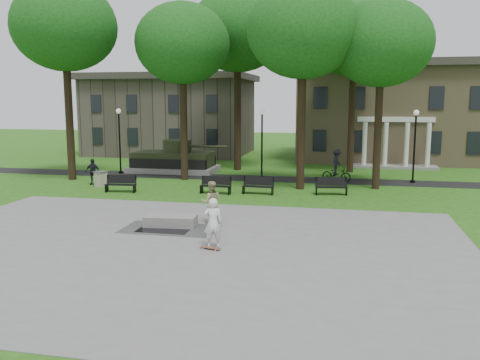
% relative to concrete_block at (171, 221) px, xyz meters
% --- Properties ---
extents(ground, '(120.00, 120.00, 0.00)m').
position_rel_concrete_block_xyz_m(ground, '(1.12, 1.86, -0.24)').
color(ground, '#264E12').
rests_on(ground, ground).
extents(plaza, '(22.00, 16.00, 0.02)m').
position_rel_concrete_block_xyz_m(plaza, '(1.12, -3.14, -0.23)').
color(plaza, gray).
rests_on(plaza, ground).
extents(footpath, '(44.00, 2.60, 0.01)m').
position_rel_concrete_block_xyz_m(footpath, '(1.12, 13.86, -0.24)').
color(footpath, black).
rests_on(footpath, ground).
extents(building_right, '(17.00, 12.00, 8.60)m').
position_rel_concrete_block_xyz_m(building_right, '(11.12, 27.86, 4.10)').
color(building_right, '#9E8460').
rests_on(building_right, ground).
extents(building_left, '(15.00, 10.00, 7.20)m').
position_rel_concrete_block_xyz_m(building_left, '(-9.88, 28.36, 3.35)').
color(building_left, '#4C443D').
rests_on(building_left, ground).
extents(tree_0, '(6.80, 6.80, 12.97)m').
position_rel_concrete_block_xyz_m(tree_0, '(-10.88, 10.86, 9.78)').
color(tree_0, black).
rests_on(tree_0, ground).
extents(tree_1, '(6.20, 6.20, 11.63)m').
position_rel_concrete_block_xyz_m(tree_1, '(-3.38, 12.36, 8.71)').
color(tree_1, black).
rests_on(tree_1, ground).
extents(tree_2, '(6.60, 6.60, 12.16)m').
position_rel_concrete_block_xyz_m(tree_2, '(4.62, 10.36, 9.07)').
color(tree_2, black).
rests_on(tree_2, ground).
extents(tree_3, '(6.00, 6.00, 11.19)m').
position_rel_concrete_block_xyz_m(tree_3, '(9.12, 11.36, 8.35)').
color(tree_3, black).
rests_on(tree_3, ground).
extents(tree_4, '(7.20, 7.20, 13.50)m').
position_rel_concrete_block_xyz_m(tree_4, '(-0.88, 17.86, 10.15)').
color(tree_4, black).
rests_on(tree_4, ground).
extents(tree_5, '(6.40, 6.40, 12.44)m').
position_rel_concrete_block_xyz_m(tree_5, '(7.62, 18.36, 9.42)').
color(tree_5, black).
rests_on(tree_5, ground).
extents(lamp_left, '(0.36, 0.36, 4.73)m').
position_rel_concrete_block_xyz_m(lamp_left, '(-8.88, 14.16, 2.55)').
color(lamp_left, black).
rests_on(lamp_left, ground).
extents(lamp_mid, '(0.36, 0.36, 4.73)m').
position_rel_concrete_block_xyz_m(lamp_mid, '(1.62, 14.16, 2.55)').
color(lamp_mid, black).
rests_on(lamp_mid, ground).
extents(lamp_right, '(0.36, 0.36, 4.73)m').
position_rel_concrete_block_xyz_m(lamp_right, '(11.62, 14.16, 2.55)').
color(lamp_right, black).
rests_on(lamp_right, ground).
extents(tank_monument, '(7.45, 3.40, 2.40)m').
position_rel_concrete_block_xyz_m(tank_monument, '(-5.33, 15.86, 0.61)').
color(tank_monument, gray).
rests_on(tank_monument, ground).
extents(puddle, '(2.20, 1.20, 0.00)m').
position_rel_concrete_block_xyz_m(puddle, '(-0.06, -0.70, -0.22)').
color(puddle, black).
rests_on(puddle, plaza).
extents(concrete_block, '(2.27, 1.17, 0.45)m').
position_rel_concrete_block_xyz_m(concrete_block, '(0.00, 0.00, 0.00)').
color(concrete_block, gray).
rests_on(concrete_block, plaza).
extents(skateboard, '(0.81, 0.38, 0.07)m').
position_rel_concrete_block_xyz_m(skateboard, '(2.57, -2.99, -0.19)').
color(skateboard, brown).
rests_on(skateboard, plaza).
extents(skateboarder, '(0.78, 0.62, 1.86)m').
position_rel_concrete_block_xyz_m(skateboarder, '(2.61, -2.74, 0.70)').
color(skateboarder, white).
rests_on(skateboarder, plaza).
extents(friend_watching, '(1.11, 0.99, 1.87)m').
position_rel_concrete_block_xyz_m(friend_watching, '(1.57, 0.86, 0.71)').
color(friend_watching, tan).
rests_on(friend_watching, plaza).
extents(pedestrian_walker, '(0.99, 0.44, 1.67)m').
position_rel_concrete_block_xyz_m(pedestrian_walker, '(-8.48, 9.22, 0.59)').
color(pedestrian_walker, black).
rests_on(pedestrian_walker, ground).
extents(cyclist, '(2.05, 1.23, 2.14)m').
position_rel_concrete_block_xyz_m(cyclist, '(6.73, 13.65, 0.63)').
color(cyclist, black).
rests_on(cyclist, ground).
extents(park_bench_0, '(1.83, 0.67, 1.00)m').
position_rel_concrete_block_xyz_m(park_bench_0, '(-5.60, 7.17, 0.28)').
color(park_bench_0, black).
rests_on(park_bench_0, ground).
extents(park_bench_1, '(1.83, 0.64, 1.00)m').
position_rel_concrete_block_xyz_m(park_bench_1, '(-0.01, 7.83, 0.28)').
color(park_bench_1, black).
rests_on(park_bench_1, ground).
extents(park_bench_2, '(1.82, 0.61, 1.00)m').
position_rel_concrete_block_xyz_m(park_bench_2, '(2.41, 8.19, 0.28)').
color(park_bench_2, black).
rests_on(park_bench_2, ground).
extents(park_bench_3, '(1.85, 0.77, 1.00)m').
position_rel_concrete_block_xyz_m(park_bench_3, '(6.54, 8.83, 0.28)').
color(park_bench_3, black).
rests_on(park_bench_3, ground).
extents(trash_bin, '(0.87, 0.87, 0.96)m').
position_rel_concrete_block_xyz_m(trash_bin, '(-7.65, 8.67, 0.24)').
color(trash_bin, '#A7A18A').
rests_on(trash_bin, ground).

